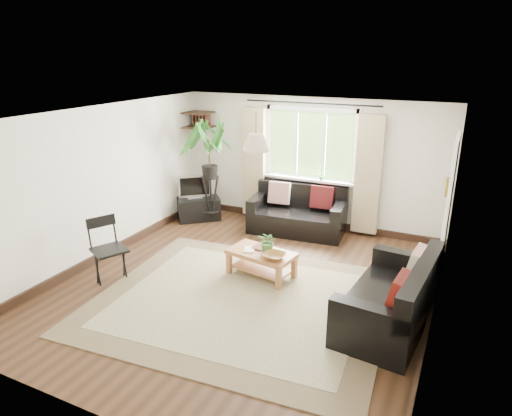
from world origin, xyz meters
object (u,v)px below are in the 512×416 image
at_px(sofa_back, 297,211).
at_px(tv_stand, 199,209).
at_px(sofa_right, 389,293).
at_px(coffee_table, 261,264).
at_px(palm_stand, 210,173).
at_px(folding_chair, 109,251).

height_order(sofa_back, tv_stand, sofa_back).
relative_size(sofa_back, sofa_right, 0.97).
bearing_deg(coffee_table, tv_stand, 141.96).
height_order(sofa_right, palm_stand, palm_stand).
bearing_deg(folding_chair, sofa_right, -54.57).
bearing_deg(tv_stand, sofa_right, -67.50).
xyz_separation_m(tv_stand, folding_chair, (0.23, -2.73, 0.25)).
xyz_separation_m(coffee_table, palm_stand, (-1.84, 1.65, 0.79)).
bearing_deg(coffee_table, palm_stand, 138.11).
xyz_separation_m(sofa_back, folding_chair, (-1.75, -2.94, 0.06)).
distance_m(coffee_table, folding_chair, 2.19).
bearing_deg(sofa_right, coffee_table, -97.98).
distance_m(sofa_back, palm_stand, 1.81).
height_order(sofa_right, coffee_table, sofa_right).
bearing_deg(sofa_right, tv_stand, -112.18).
bearing_deg(palm_stand, coffee_table, -41.89).
height_order(sofa_back, coffee_table, sofa_back).
bearing_deg(coffee_table, sofa_right, -13.59).
bearing_deg(sofa_back, folding_chair, -126.28).
distance_m(sofa_right, tv_stand, 4.57).
relative_size(sofa_right, folding_chair, 1.88).
relative_size(sofa_right, coffee_table, 1.80).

